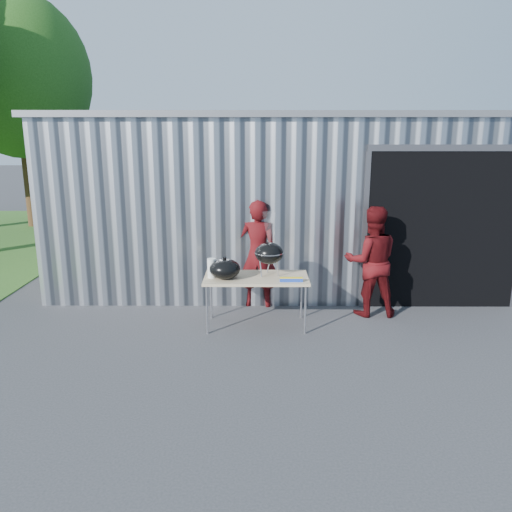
{
  "coord_description": "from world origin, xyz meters",
  "views": [
    {
      "loc": [
        0.37,
        -6.09,
        2.75
      ],
      "look_at": [
        0.34,
        0.87,
        1.05
      ],
      "focal_mm": 35.0,
      "sensor_mm": 36.0,
      "label": 1
    }
  ],
  "objects_px": {
    "person_bystander": "(371,261)",
    "person_cook": "(257,254)",
    "folding_table": "(256,279)",
    "kettle_grill": "(269,247)"
  },
  "relations": [
    {
      "from": "folding_table",
      "to": "person_bystander",
      "type": "xyz_separation_m",
      "value": [
        1.77,
        0.49,
        0.14
      ]
    },
    {
      "from": "folding_table",
      "to": "kettle_grill",
      "type": "relative_size",
      "value": 1.61
    },
    {
      "from": "kettle_grill",
      "to": "person_bystander",
      "type": "xyz_separation_m",
      "value": [
        1.58,
        0.43,
        -0.32
      ]
    },
    {
      "from": "person_bystander",
      "to": "person_cook",
      "type": "bearing_deg",
      "value": -12.16
    },
    {
      "from": "kettle_grill",
      "to": "person_cook",
      "type": "xyz_separation_m",
      "value": [
        -0.17,
        0.82,
        -0.3
      ]
    },
    {
      "from": "kettle_grill",
      "to": "person_bystander",
      "type": "height_order",
      "value": "person_bystander"
    },
    {
      "from": "kettle_grill",
      "to": "person_cook",
      "type": "relative_size",
      "value": 0.53
    },
    {
      "from": "folding_table",
      "to": "kettle_grill",
      "type": "height_order",
      "value": "kettle_grill"
    },
    {
      "from": "person_cook",
      "to": "person_bystander",
      "type": "height_order",
      "value": "person_cook"
    },
    {
      "from": "kettle_grill",
      "to": "person_cook",
      "type": "bearing_deg",
      "value": 101.7
    }
  ]
}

